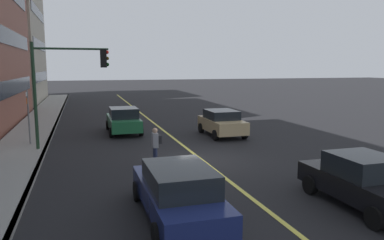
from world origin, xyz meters
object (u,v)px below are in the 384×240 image
car_navy (178,191)px  street_sign_post (28,114)px  traffic_light_mast (65,77)px  car_green (124,120)px  car_tan (222,122)px  car_black (363,181)px  pedestrian_with_backpack (156,144)px

car_navy → street_sign_post: size_ratio=1.61×
traffic_light_mast → street_sign_post: bearing=56.1°
car_green → car_tan: (-2.62, -5.56, -0.01)m
car_black → street_sign_post: 15.73m
car_green → street_sign_post: (-2.75, 5.09, 0.93)m
car_green → street_sign_post: 5.86m
car_tan → traffic_light_mast: (-1.41, 8.75, 2.82)m
street_sign_post → traffic_light_mast: bearing=-123.9°
car_tan → pedestrian_with_backpack: (-5.61, 5.14, 0.14)m
car_navy → pedestrian_with_backpack: size_ratio=2.95×
car_tan → traffic_light_mast: traffic_light_mast is taller
car_green → car_black: (-14.39, -5.44, -0.04)m
car_black → pedestrian_with_backpack: bearing=39.1°
car_navy → car_tan: size_ratio=1.22×
car_green → car_navy: 13.67m
car_green → car_navy: (-13.67, 0.04, -0.03)m
car_black → traffic_light_mast: traffic_light_mast is taller
car_green → traffic_light_mast: traffic_light_mast is taller
car_navy → car_black: bearing=-97.6°
car_navy → car_tan: bearing=-26.9°
car_green → street_sign_post: bearing=118.4°
car_green → car_black: 15.39m
traffic_light_mast → car_tan: bearing=-80.9°
street_sign_post → car_tan: bearing=-89.3°
car_navy → pedestrian_with_backpack: bearing=-4.9°
pedestrian_with_backpack → street_sign_post: 7.81m
car_navy → car_tan: 12.39m
car_black → car_navy: size_ratio=0.89×
car_tan → car_green: bearing=64.8°
traffic_light_mast → pedestrian_with_backpack: bearing=-139.3°
car_tan → street_sign_post: size_ratio=1.32×
car_green → car_black: size_ratio=1.04×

